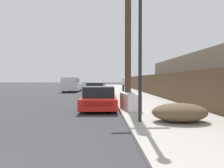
# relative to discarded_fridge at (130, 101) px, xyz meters

# --- Properties ---
(sidewalk_curb) EXTENTS (4.20, 63.00, 0.12)m
(sidewalk_curb) POSITION_rel_discarded_fridge_xyz_m (1.57, 15.45, -0.45)
(sidewalk_curb) COLOR #ADA89E
(sidewalk_curb) RESTS_ON ground
(discarded_fridge) EXTENTS (0.90, 1.79, 0.81)m
(discarded_fridge) POSITION_rel_discarded_fridge_xyz_m (0.00, 0.00, 0.00)
(discarded_fridge) COLOR white
(discarded_fridge) RESTS_ON sidewalk_curb
(parked_sports_car_red) EXTENTS (1.90, 4.18, 1.23)m
(parked_sports_car_red) POSITION_rel_discarded_fridge_xyz_m (-1.56, 1.08, 0.05)
(parked_sports_car_red) COLOR red
(parked_sports_car_red) RESTS_ON ground
(car_parked_mid) EXTENTS (2.15, 4.66, 1.29)m
(car_parked_mid) POSITION_rel_discarded_fridge_xyz_m (-2.00, 9.82, 0.09)
(car_parked_mid) COLOR black
(car_parked_mid) RESTS_ON ground
(pickup_truck) EXTENTS (2.08, 5.61, 1.86)m
(pickup_truck) POSITION_rel_discarded_fridge_xyz_m (-5.42, 16.51, 0.42)
(pickup_truck) COLOR silver
(pickup_truck) RESTS_ON ground
(utility_pole) EXTENTS (1.80, 0.37, 9.25)m
(utility_pole) POSITION_rel_discarded_fridge_xyz_m (0.14, 1.99, 4.31)
(utility_pole) COLOR #4C3826
(utility_pole) RESTS_ON sidewalk_curb
(street_lamp) EXTENTS (0.26, 0.26, 4.97)m
(street_lamp) POSITION_rel_discarded_fridge_xyz_m (-0.05, -2.89, 2.47)
(street_lamp) COLOR #232326
(street_lamp) RESTS_ON sidewalk_curb
(brush_pile) EXTENTS (1.97, 1.35, 0.65)m
(brush_pile) POSITION_rel_discarded_fridge_xyz_m (1.35, -2.97, -0.07)
(brush_pile) COLOR brown
(brush_pile) RESTS_ON sidewalk_curb
(wooden_fence) EXTENTS (0.08, 36.28, 1.97)m
(wooden_fence) POSITION_rel_discarded_fridge_xyz_m (3.52, 8.14, 0.59)
(wooden_fence) COLOR brown
(wooden_fence) RESTS_ON sidewalk_curb
(building_right_house) EXTENTS (6.00, 19.51, 3.71)m
(building_right_house) POSITION_rel_discarded_fridge_xyz_m (8.59, 6.62, 1.34)
(building_right_house) COLOR gray
(building_right_house) RESTS_ON ground
(pedestrian) EXTENTS (0.34, 0.34, 1.63)m
(pedestrian) POSITION_rel_discarded_fridge_xyz_m (1.28, 15.71, 0.44)
(pedestrian) COLOR #282D42
(pedestrian) RESTS_ON sidewalk_curb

